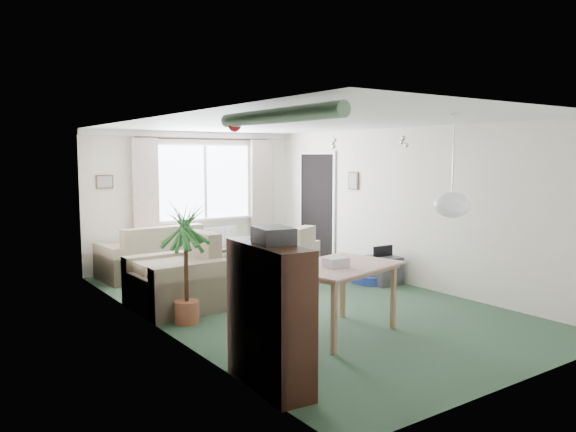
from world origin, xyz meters
TOP-DOWN VIEW (x-y plane):
  - ground at (0.00, 0.00)m, footprint 6.50×6.50m
  - window at (0.20, 3.23)m, footprint 1.80×0.03m
  - curtain_rod at (0.20, 3.15)m, footprint 2.60×0.03m
  - curtain_left at (-0.95, 3.13)m, footprint 0.45×0.08m
  - curtain_right at (1.35, 3.13)m, footprint 0.45×0.08m
  - radiator at (0.20, 3.19)m, footprint 1.20×0.10m
  - doorway at (1.99, 2.20)m, footprint 0.03×0.95m
  - pendant_lamp at (0.20, -2.30)m, footprint 0.36×0.36m
  - tinsel_garland at (-1.92, -2.30)m, footprint 1.60×1.60m
  - bauble_cluster_a at (1.30, 0.90)m, footprint 0.20×0.20m
  - bauble_cluster_b at (1.60, -0.30)m, footprint 0.20×0.20m
  - wall_picture_back at (-1.60, 3.23)m, footprint 0.28×0.03m
  - wall_picture_right at (1.98, 1.20)m, footprint 0.03×0.24m
  - sofa at (-0.98, 2.75)m, footprint 1.76×1.00m
  - armchair_corner at (0.74, 1.48)m, footprint 1.24×1.22m
  - armchair_left at (-1.50, 0.70)m, footprint 1.06×1.12m
  - coffee_table at (0.01, 2.75)m, footprint 0.79×0.46m
  - photo_frame at (-0.02, 2.77)m, footprint 0.12×0.04m
  - bookshelf at (-1.84, -2.06)m, footprint 0.42×1.03m
  - hifi_box at (-1.80, -2.07)m, footprint 0.34×0.39m
  - houseplant at (-1.65, 0.02)m, footprint 0.72×0.72m
  - dining_table at (-0.43, -1.31)m, footprint 1.37×1.07m
  - gift_box at (-0.54, -1.38)m, footprint 0.25×0.18m
  - tv_cube at (1.70, 0.18)m, footprint 0.45×0.49m
  - pet_bed at (1.65, 0.37)m, footprint 0.76×0.76m

SIDE VIEW (x-z plane):
  - ground at x=0.00m, z-range 0.00..0.00m
  - pet_bed at x=1.65m, z-range 0.00..0.13m
  - coffee_table at x=0.01m, z-range 0.00..0.35m
  - tv_cube at x=1.70m, z-range 0.00..0.43m
  - dining_table at x=-0.43m, z-range 0.00..0.76m
  - radiator at x=0.20m, z-range 0.12..0.68m
  - armchair_corner at x=0.74m, z-range 0.00..0.84m
  - sofa at x=-0.98m, z-range 0.00..0.85m
  - photo_frame at x=-0.02m, z-range 0.35..0.51m
  - armchair_left at x=-1.50m, z-range 0.00..0.97m
  - bookshelf at x=-1.84m, z-range 0.00..1.24m
  - houseplant at x=-1.65m, z-range 0.00..1.44m
  - gift_box at x=-0.54m, z-range 0.76..0.88m
  - doorway at x=1.99m, z-range 0.00..2.00m
  - curtain_left at x=-0.95m, z-range 0.27..2.27m
  - curtain_right at x=1.35m, z-range 0.27..2.27m
  - hifi_box at x=-1.80m, z-range 1.24..1.38m
  - pendant_lamp at x=0.20m, z-range 1.30..1.66m
  - window at x=0.20m, z-range 0.85..2.15m
  - wall_picture_back at x=-1.60m, z-range 1.44..1.66m
  - wall_picture_right at x=1.98m, z-range 1.40..1.70m
  - bauble_cluster_a at x=1.30m, z-range 2.12..2.32m
  - bauble_cluster_b at x=1.60m, z-range 2.12..2.32m
  - curtain_rod at x=0.20m, z-range 2.25..2.29m
  - tinsel_garland at x=-1.92m, z-range 2.22..2.34m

